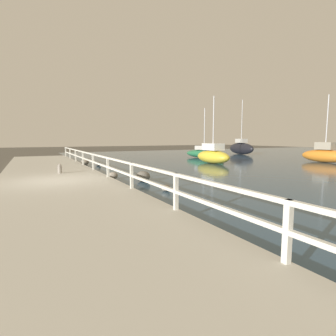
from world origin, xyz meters
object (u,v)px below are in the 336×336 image
sailboat_black (241,148)px  sailboat_green (204,153)px  mooring_bollard (60,169)px  sailboat_yellow (213,155)px  sailboat_orange (325,155)px

sailboat_black → sailboat_green: bearing=-148.8°
mooring_bollard → sailboat_black: 26.50m
mooring_bollard → sailboat_yellow: (12.35, 3.18, 0.15)m
mooring_bollard → sailboat_orange: size_ratio=0.08×
sailboat_yellow → sailboat_orange: sailboat_orange is taller
sailboat_black → sailboat_yellow: bearing=-133.6°
mooring_bollard → sailboat_orange: 21.70m
sailboat_black → sailboat_yellow: (-11.35, -8.67, -0.17)m
sailboat_orange → mooring_bollard: bearing=177.4°
sailboat_yellow → sailboat_green: sailboat_yellow is taller
mooring_bollard → sailboat_black: (23.70, 11.85, 0.32)m
mooring_bollard → sailboat_yellow: size_ratio=0.09×
mooring_bollard → sailboat_yellow: 12.75m
sailboat_yellow → mooring_bollard: bearing=-166.5°
sailboat_black → mooring_bollard: bearing=-144.4°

